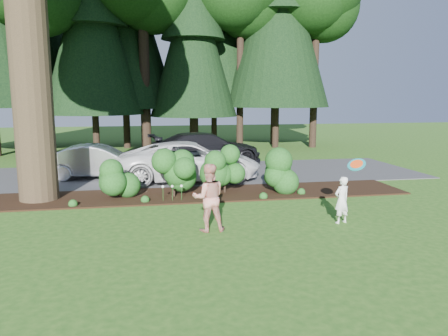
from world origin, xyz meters
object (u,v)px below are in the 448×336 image
frisbee (357,164)px  child (342,200)px  car_white_suv (191,161)px  adult (209,198)px  car_dark_suv (206,149)px  car_silver_wagon (98,161)px

frisbee → child: bearing=175.7°
car_white_suv → frisbee: bearing=-150.6°
car_white_suv → adult: size_ratio=3.25×
car_white_suv → child: (3.37, -6.73, -0.17)m
car_white_suv → car_dark_suv: car_dark_suv is taller
car_silver_wagon → child: 10.61m
car_white_suv → car_dark_suv: size_ratio=1.02×
child → frisbee: (0.36, -0.03, 0.96)m
car_silver_wagon → frisbee: (7.45, -7.93, 0.88)m
car_silver_wagon → adult: 8.65m
car_dark_suv → child: car_dark_suv is taller
car_dark_suv → adult: bearing=162.8°
child → adult: size_ratio=0.74×
car_dark_suv → frisbee: frisbee is taller
car_dark_suv → car_white_suv: bearing=153.5°
car_silver_wagon → child: size_ratio=3.30×
car_silver_wagon → car_dark_suv: (4.93, 2.72, 0.10)m
car_dark_suv → adult: (-1.47, -10.65, 0.04)m
child → adult: 3.64m
car_white_suv → child: car_white_suv is taller
car_silver_wagon → car_dark_suv: size_ratio=0.77×
car_silver_wagon → child: bearing=-133.2°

